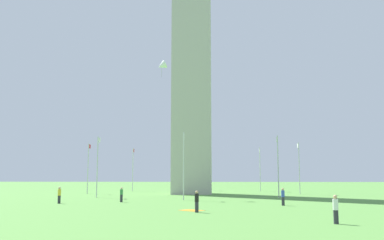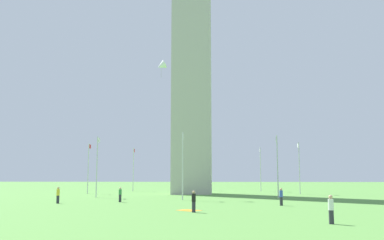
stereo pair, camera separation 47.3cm
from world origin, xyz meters
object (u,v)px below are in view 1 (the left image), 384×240
at_px(flagpole_ne, 133,167).
at_px(person_white_shirt, 336,209).
at_px(flagpole_n, 197,168).
at_px(person_blue_shirt, 283,197).
at_px(flagpole_s, 184,162).
at_px(kite_white_delta, 162,66).
at_px(flagpole_sw, 278,163).
at_px(flagpole_w, 299,166).
at_px(person_black_shirt, 197,202).
at_px(picnic_blanket_near_first_person, 192,210).
at_px(flagpole_e, 88,166).
at_px(person_green_shirt, 121,195).
at_px(person_yellow_shirt, 59,195).
at_px(obelisk_monument, 192,23).
at_px(flagpole_se, 97,164).
at_px(flagpole_nw, 260,167).

bearing_deg(flagpole_ne, person_white_shirt, -156.69).
distance_m(flagpole_n, person_blue_shirt, 43.40).
relative_size(flagpole_s, kite_white_delta, 3.32).
distance_m(flagpole_n, flagpole_sw, 30.66).
height_order(flagpole_n, flagpole_w, same).
height_order(flagpole_sw, person_white_shirt, flagpole_sw).
bearing_deg(person_blue_shirt, person_black_shirt, 82.86).
relative_size(person_blue_shirt, picnic_blanket_near_first_person, 0.92).
bearing_deg(person_blue_shirt, picnic_blanket_near_first_person, 73.57).
relative_size(person_black_shirt, kite_white_delta, 0.69).
distance_m(flagpole_e, person_green_shirt, 23.70).
xyz_separation_m(flagpole_s, person_yellow_shirt, (-7.17, 12.17, -3.53)).
xyz_separation_m(flagpole_n, flagpole_w, (-16.59, -16.59, 0.00)).
bearing_deg(flagpole_e, kite_white_delta, -128.02).
xyz_separation_m(obelisk_monument, person_white_shirt, (-40.85, -10.96, -26.74)).
distance_m(obelisk_monument, person_white_shirt, 50.04).
height_order(flagpole_sw, flagpole_w, same).
relative_size(person_green_shirt, person_yellow_shirt, 0.95).
xyz_separation_m(obelisk_monument, person_yellow_shirt, (-23.70, 12.17, -26.74)).
height_order(flagpole_n, person_blue_shirt, flagpole_n).
bearing_deg(kite_white_delta, flagpole_se, 100.86).
relative_size(person_white_shirt, person_yellow_shirt, 1.00).
bearing_deg(flagpole_e, person_white_shirt, -146.05).
bearing_deg(person_green_shirt, person_black_shirt, -142.41).
distance_m(obelisk_monument, flagpole_s, 28.50).
bearing_deg(picnic_blanket_near_first_person, obelisk_monument, 3.40).
xyz_separation_m(flagpole_ne, flagpole_sw, (-23.47, -23.47, 0.00)).
distance_m(flagpole_se, flagpole_w, 30.66).
xyz_separation_m(flagpole_nw, person_blue_shirt, (-37.18, 1.53, -3.54)).
relative_size(person_green_shirt, person_blue_shirt, 0.96).
bearing_deg(flagpole_nw, person_blue_shirt, 177.64).
xyz_separation_m(flagpole_sw, person_white_shirt, (-29.18, 0.78, -3.53)).
bearing_deg(person_white_shirt, picnic_blanket_near_first_person, 45.93).
xyz_separation_m(flagpole_n, person_yellow_shirt, (-40.36, 12.17, -3.53)).
bearing_deg(person_yellow_shirt, flagpole_s, -5.19).
distance_m(flagpole_s, flagpole_nw, 30.66).
height_order(obelisk_monument, picnic_blanket_near_first_person, obelisk_monument).
height_order(obelisk_monument, person_yellow_shirt, obelisk_monument).
distance_m(flagpole_n, flagpole_e, 23.47).
bearing_deg(flagpole_se, person_blue_shirt, -122.00).
xyz_separation_m(flagpole_n, person_green_shirt, (-37.67, 6.35, -3.58)).
xyz_separation_m(flagpole_ne, flagpole_w, (-11.73, -28.33, 0.00)).
height_order(flagpole_se, person_green_shirt, flagpole_se).
xyz_separation_m(flagpole_nw, person_white_shirt, (-52.65, 0.78, -3.53)).
bearing_deg(flagpole_n, flagpole_w, -135.00).
height_order(flagpole_se, person_blue_shirt, flagpole_se).
bearing_deg(kite_white_delta, flagpole_e, 51.98).
bearing_deg(flagpole_s, person_black_shirt, -171.98).
bearing_deg(person_yellow_shirt, flagpole_se, 52.22).
bearing_deg(flagpole_se, person_white_shirt, -142.13).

